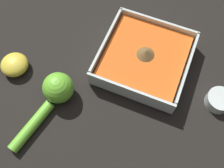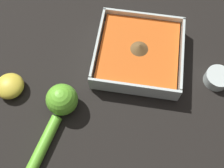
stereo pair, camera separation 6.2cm
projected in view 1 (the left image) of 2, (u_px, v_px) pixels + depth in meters
ground_plane at (139, 62)px, 0.68m from camera, size 4.00×4.00×0.00m
square_dish at (144, 60)px, 0.65m from camera, size 0.21×0.21×0.06m
spice_bowl at (219, 100)px, 0.62m from camera, size 0.06×0.06×0.03m
lemon_squeezer at (54, 94)px, 0.60m from camera, size 0.08×0.20×0.07m
lemon_half at (15, 65)px, 0.65m from camera, size 0.07×0.07×0.04m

